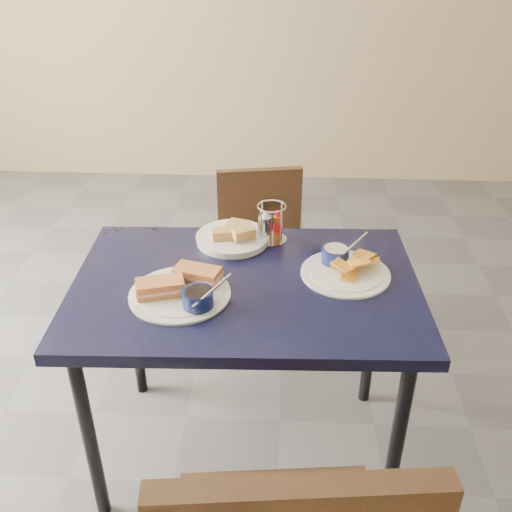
{
  "coord_description": "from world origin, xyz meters",
  "views": [
    {
      "loc": [
        -0.01,
        -1.62,
        1.72
      ],
      "look_at": [
        -0.09,
        -0.1,
        0.82
      ],
      "focal_mm": 40.0,
      "sensor_mm": 36.0,
      "label": 1
    }
  ],
  "objects_px": {
    "plantain_plate": "(343,266)",
    "condiment_caddy": "(270,226)",
    "dining_table": "(246,302)",
    "sandwich_plate": "(183,289)",
    "bread_basket": "(233,237)",
    "chair_far": "(265,248)"
  },
  "relations": [
    {
      "from": "sandwich_plate",
      "to": "plantain_plate",
      "type": "bearing_deg",
      "value": 18.37
    },
    {
      "from": "chair_far",
      "to": "plantain_plate",
      "type": "bearing_deg",
      "value": -67.25
    },
    {
      "from": "sandwich_plate",
      "to": "condiment_caddy",
      "type": "distance_m",
      "value": 0.44
    },
    {
      "from": "condiment_caddy",
      "to": "sandwich_plate",
      "type": "bearing_deg",
      "value": -124.85
    },
    {
      "from": "plantain_plate",
      "to": "bread_basket",
      "type": "bearing_deg",
      "value": 154.69
    },
    {
      "from": "dining_table",
      "to": "bread_basket",
      "type": "height_order",
      "value": "bread_basket"
    },
    {
      "from": "chair_far",
      "to": "condiment_caddy",
      "type": "xyz_separation_m",
      "value": [
        0.03,
        -0.46,
        0.35
      ]
    },
    {
      "from": "chair_far",
      "to": "bread_basket",
      "type": "relative_size",
      "value": 3.18
    },
    {
      "from": "chair_far",
      "to": "sandwich_plate",
      "type": "bearing_deg",
      "value": -104.78
    },
    {
      "from": "sandwich_plate",
      "to": "condiment_caddy",
      "type": "relative_size",
      "value": 2.33
    },
    {
      "from": "chair_far",
      "to": "plantain_plate",
      "type": "xyz_separation_m",
      "value": [
        0.27,
        -0.65,
        0.31
      ]
    },
    {
      "from": "chair_far",
      "to": "sandwich_plate",
      "type": "xyz_separation_m",
      "value": [
        -0.21,
        -0.81,
        0.32
      ]
    },
    {
      "from": "plantain_plate",
      "to": "condiment_caddy",
      "type": "xyz_separation_m",
      "value": [
        -0.24,
        0.2,
        0.04
      ]
    },
    {
      "from": "plantain_plate",
      "to": "bread_basket",
      "type": "distance_m",
      "value": 0.41
    },
    {
      "from": "bread_basket",
      "to": "condiment_caddy",
      "type": "xyz_separation_m",
      "value": [
        0.13,
        0.02,
        0.04
      ]
    },
    {
      "from": "chair_far",
      "to": "plantain_plate",
      "type": "relative_size",
      "value": 2.81
    },
    {
      "from": "condiment_caddy",
      "to": "chair_far",
      "type": "bearing_deg",
      "value": 94.24
    },
    {
      "from": "dining_table",
      "to": "plantain_plate",
      "type": "relative_size",
      "value": 3.88
    },
    {
      "from": "sandwich_plate",
      "to": "bread_basket",
      "type": "distance_m",
      "value": 0.36
    },
    {
      "from": "dining_table",
      "to": "condiment_caddy",
      "type": "distance_m",
      "value": 0.31
    },
    {
      "from": "sandwich_plate",
      "to": "condiment_caddy",
      "type": "xyz_separation_m",
      "value": [
        0.25,
        0.36,
        0.03
      ]
    },
    {
      "from": "dining_table",
      "to": "sandwich_plate",
      "type": "height_order",
      "value": "sandwich_plate"
    }
  ]
}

